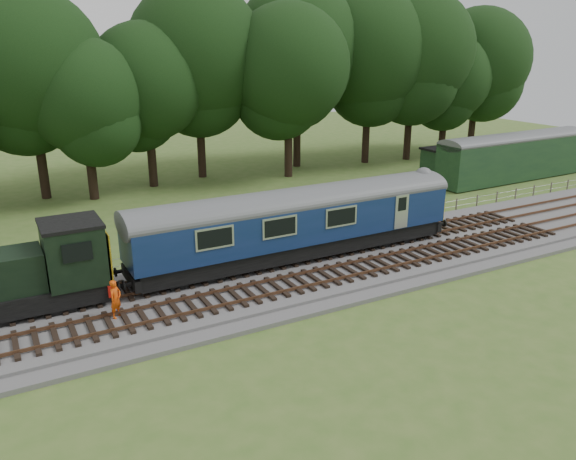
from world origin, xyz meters
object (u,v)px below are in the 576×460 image
shunter_loco (7,279)px  caravan (545,159)px  parked_coach (514,154)px  dmu_railcar (298,217)px  worker (116,299)px

shunter_loco → caravan: bearing=11.6°
parked_coach → shunter_loco: bearing=-169.7°
dmu_railcar → parked_coach: 27.26m
dmu_railcar → caravan: size_ratio=4.23×
shunter_loco → worker: bearing=-31.6°
dmu_railcar → worker: (-10.07, -2.38, -1.42)m
dmu_railcar → worker: dmu_railcar is taller
dmu_railcar → shunter_loco: size_ratio=2.02×
dmu_railcar → shunter_loco: (-13.93, 0.00, -0.63)m
worker → caravan: size_ratio=0.39×
caravan → shunter_loco: bearing=-174.3°
worker → caravan: caravan is taller
worker → parked_coach: (36.08, 10.54, 1.06)m
dmu_railcar → parked_coach: (26.01, 8.17, -0.36)m
shunter_loco → worker: size_ratio=5.35×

